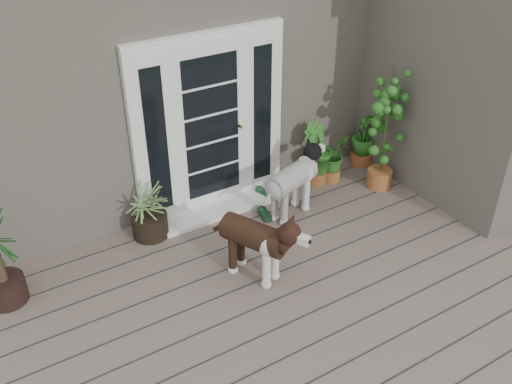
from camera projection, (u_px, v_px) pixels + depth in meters
deck at (335, 306)px, 5.64m from camera, size 6.20×4.60×0.12m
house_main at (154, 42)px, 7.89m from camera, size 7.40×4.00×3.10m
house_wing at (477, 73)px, 6.90m from camera, size 1.60×2.40×3.10m
door_unit at (210, 124)px, 6.52m from camera, size 1.90×0.14×2.15m
door_step at (221, 208)px, 6.94m from camera, size 1.60×0.40×0.05m
brindle_dog at (254, 246)px, 5.74m from camera, size 0.75×0.99×0.76m
white_dog at (291, 188)px, 6.68m from camera, size 0.97×0.63×0.74m
spider_plant at (148, 208)px, 6.34m from camera, size 0.87×0.87×0.73m
herb_a at (332, 163)px, 7.41m from camera, size 0.57×0.57×0.52m
herb_b at (317, 162)px, 7.35m from camera, size 0.57×0.57×0.61m
herb_c at (363, 144)px, 7.76m from camera, size 0.53×0.53×0.60m
sapling at (386, 127)px, 6.97m from camera, size 0.59×0.59×1.69m
clog_left at (265, 193)px, 7.18m from camera, size 0.21×0.33×0.09m
clog_right at (265, 214)px, 6.80m from camera, size 0.18×0.31×0.09m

